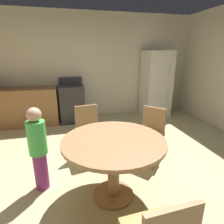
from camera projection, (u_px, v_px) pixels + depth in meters
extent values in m
plane|color=tan|center=(110.00, 177.00, 2.66)|extent=(14.00, 14.00, 0.00)
cube|color=beige|center=(85.00, 67.00, 4.97)|extent=(6.17, 0.12, 2.70)
cube|color=olive|center=(14.00, 108.00, 4.47)|extent=(2.04, 0.60, 0.90)
cube|color=#2D2B28|center=(72.00, 104.00, 4.78)|extent=(0.60, 0.60, 0.90)
cube|color=#38383D|center=(71.00, 86.00, 4.64)|extent=(0.60, 0.60, 0.02)
cube|color=#38383D|center=(70.00, 81.00, 4.87)|extent=(0.60, 0.04, 0.18)
cube|color=silver|center=(156.00, 84.00, 5.12)|extent=(0.68, 0.66, 1.76)
cylinder|color=#B2B2B7|center=(170.00, 70.00, 4.72)|extent=(0.02, 0.02, 0.22)
cylinder|color=#B2B2B7|center=(167.00, 95.00, 4.92)|extent=(0.02, 0.02, 0.30)
cylinder|color=#9E754C|center=(113.00, 194.00, 2.33)|extent=(0.49, 0.49, 0.03)
cylinder|color=#9E754C|center=(114.00, 170.00, 2.23)|extent=(0.14, 0.14, 0.72)
cylinder|color=#9E754C|center=(114.00, 141.00, 2.11)|extent=(1.18, 1.18, 0.04)
cylinder|color=#9E754C|center=(153.00, 157.00, 2.79)|extent=(0.03, 0.03, 0.43)
cylinder|color=#9E754C|center=(133.00, 150.00, 2.98)|extent=(0.03, 0.03, 0.43)
cylinder|color=#9E754C|center=(161.00, 148.00, 3.06)|extent=(0.03, 0.03, 0.43)
cylinder|color=#9E754C|center=(143.00, 142.00, 3.24)|extent=(0.03, 0.03, 0.43)
cube|color=#A37F3D|center=(148.00, 135.00, 2.95)|extent=(0.56, 0.56, 0.05)
cube|color=#9E754C|center=(154.00, 120.00, 3.02)|extent=(0.28, 0.31, 0.42)
cylinder|color=#9E754C|center=(104.00, 149.00, 3.03)|extent=(0.03, 0.03, 0.43)
cylinder|color=#9E754C|center=(83.00, 153.00, 2.90)|extent=(0.03, 0.03, 0.43)
cylinder|color=#9E754C|center=(97.00, 140.00, 3.32)|extent=(0.03, 0.03, 0.43)
cylinder|color=#9E754C|center=(78.00, 143.00, 3.20)|extent=(0.03, 0.03, 0.43)
cube|color=#A37F3D|center=(90.00, 133.00, 3.04)|extent=(0.46, 0.46, 0.05)
cube|color=#9E754C|center=(86.00, 117.00, 3.14)|extent=(0.38, 0.10, 0.42)
cylinder|color=#8C337A|center=(41.00, 171.00, 2.40)|extent=(0.17, 0.17, 0.50)
cylinder|color=#4CC656|center=(37.00, 138.00, 2.26)|extent=(0.29, 0.29, 0.42)
sphere|color=#D6A884|center=(34.00, 115.00, 2.17)|extent=(0.17, 0.17, 0.17)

